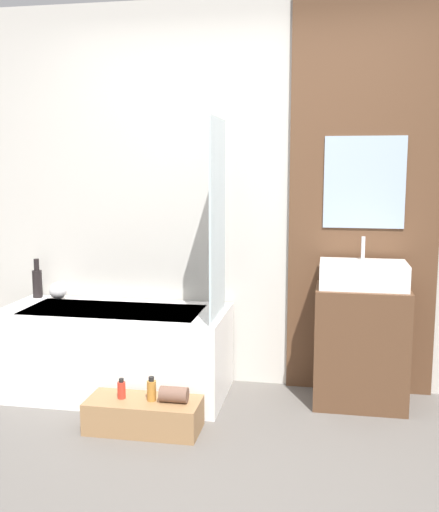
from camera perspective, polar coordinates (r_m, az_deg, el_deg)
name	(u,v)px	position (r m, az deg, el deg)	size (l,w,h in m)	color
ground_plane	(197,500)	(2.95, -2.13, -22.23)	(12.00, 12.00, 0.00)	#605B56
wall_tiled_back	(246,197)	(4.09, 2.58, 5.64)	(4.20, 0.06, 2.60)	beige
wall_wood_accent	(364,198)	(4.01, 13.57, 5.42)	(0.96, 0.04, 2.60)	brown
bathtub	(114,351)	(4.10, -10.01, -8.90)	(1.50, 0.69, 0.57)	white
glass_shower_screen	(218,220)	(3.65, -0.19, 3.45)	(0.01, 0.48, 1.22)	silver
wooden_step_bench	(144,415)	(3.58, -7.22, -14.79)	(0.65, 0.28, 0.18)	#997047
vanity_cabinet	(360,346)	(3.94, 13.27, -8.32)	(0.57, 0.42, 0.76)	brown
sink	(363,275)	(3.84, 13.51, -1.73)	(0.53, 0.34, 0.31)	white
vase_tall_dark	(37,282)	(4.50, -16.97, -2.36)	(0.07, 0.07, 0.28)	black
vase_round_light	(58,291)	(4.41, -15.12, -3.20)	(0.12, 0.12, 0.12)	white
bottle_soap_primary	(121,389)	(3.57, -9.32, -12.43)	(0.05, 0.05, 0.12)	red
bottle_soap_secondary	(152,390)	(3.51, -6.49, -12.55)	(0.05, 0.05, 0.14)	#B2752D
towel_roll	(174,394)	(3.49, -4.37, -13.01)	(0.09, 0.09, 0.16)	brown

